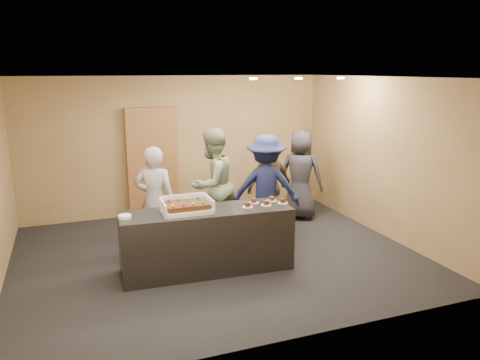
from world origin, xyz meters
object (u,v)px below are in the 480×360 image
Objects in this scene: storage_cabinet at (152,163)px; person_dark_suit at (301,175)px; serving_counter at (207,240)px; person_sage_man at (212,185)px; person_brown_extra at (269,186)px; sheet_cake at (187,205)px; plate_stack at (125,217)px; person_server_grey at (155,201)px; person_navy_man at (266,188)px; cake_box at (186,208)px.

person_dark_suit is (2.62, -1.16, -0.20)m from storage_cabinet.
person_sage_man reaches higher than serving_counter.
person_dark_suit is (0.86, 0.46, 0.04)m from person_brown_extra.
storage_cabinet reaches higher than sheet_cake.
person_server_grey is at bearing 57.17° from plate_stack.
person_brown_extra is at bearing -42.71° from storage_cabinet.
serving_counter is 1.35× the size of person_navy_man.
person_brown_extra is at bearing -100.39° from person_navy_man.
cake_box is 1.17× the size of sheet_cake.
person_navy_man is (1.58, 0.91, -0.11)m from sheet_cake.
storage_cabinet reaches higher than plate_stack.
sheet_cake is 3.18m from person_dark_suit.
person_sage_man reaches higher than person_navy_man.
person_brown_extra is 0.95× the size of person_dark_suit.
plate_stack is at bearing -107.11° from storage_cabinet.
person_sage_man is (0.75, 1.22, -0.01)m from cake_box.
person_sage_man is (0.71, -1.65, -0.12)m from storage_cabinet.
person_server_grey is at bearing 108.01° from cake_box.
sheet_cake is 0.33× the size of person_dark_suit.
sheet_cake is 0.31× the size of person_sage_man.
person_sage_man is at bearing 58.78° from sheet_cake.
serving_counter is 1.13× the size of storage_cabinet.
person_sage_man is 1.06m from person_brown_extra.
person_navy_man is at bearing 29.98° from sheet_cake.
person_sage_man reaches higher than sheet_cake.
plate_stack reaches higher than serving_counter.
cake_box is 0.39× the size of person_dark_suit.
person_navy_man reaches higher than person_server_grey.
serving_counter is 2.01m from person_brown_extra.
cake_box reaches higher than plate_stack.
person_dark_suit is (2.39, 1.73, 0.41)m from serving_counter.
serving_counter is at bearing 79.51° from person_dark_suit.
cake_box is at bearing 0.21° from plate_stack.
plate_stack is 0.10× the size of person_navy_man.
person_brown_extra is at bearing 25.20° from plate_stack.
person_navy_man is at bearing 20.25° from plate_stack.
plate_stack is 0.11× the size of person_brown_extra.
person_sage_man reaches higher than cake_box.
storage_cabinet reaches higher than person_server_grey.
person_brown_extra is at bearing 149.52° from person_sage_man.
person_navy_man is (1.31, 0.91, 0.44)m from serving_counter.
person_navy_man is 1.35m from person_dark_suit.
person_server_grey is at bearing 22.76° from person_navy_man.
storage_cabinet is 3.68× the size of sheet_cake.
person_sage_man reaches higher than person_dark_suit.
person_brown_extra reaches higher than sheet_cake.
cake_box is 0.84m from plate_stack.
cake_box is at bearing 131.94° from person_server_grey.
cake_box is (-0.28, 0.02, 0.50)m from serving_counter.
person_server_grey is (-0.28, 0.88, -0.15)m from sheet_cake.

